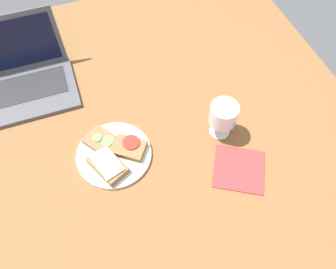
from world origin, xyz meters
TOP-DOWN VIEW (x-y plane):
  - wooden_table at (0.00, 0.00)cm, footprint 140.00×140.00cm
  - plate at (-11.66, -7.20)cm, footprint 22.54×22.54cm
  - sandwich_with_cucumber at (-13.72, -2.96)cm, footprint 12.01×12.88cm
  - sandwich_with_cheese at (-14.30, -11.13)cm, footprint 11.21×13.22cm
  - sandwich_with_tomato at (-6.85, -7.44)cm, footprint 11.81×11.21cm
  - wine_glass at (21.81, -9.88)cm, footprint 8.29×8.29cm
  - laptop at (-32.87, 29.64)cm, footprint 31.41×26.81cm
  - napkin at (21.81, -23.93)cm, footprint 19.79×19.63cm

SIDE VIEW (x-z plane):
  - wooden_table at x=0.00cm, z-range 0.00..3.00cm
  - napkin at x=21.81cm, z-range 3.00..3.40cm
  - plate at x=-11.66cm, z-range 3.00..4.17cm
  - sandwich_with_cucumber at x=-13.72cm, z-range 4.02..6.43cm
  - sandwich_with_tomato at x=-6.85cm, z-range 4.03..6.69cm
  - sandwich_with_cheese at x=-14.30cm, z-range 4.09..7.12cm
  - laptop at x=-32.87cm, z-range -3.22..17.89cm
  - wine_glass at x=21.81cm, z-range 5.55..18.25cm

